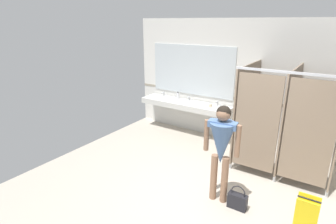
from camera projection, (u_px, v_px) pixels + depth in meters
name	position (u px, v px, depth m)	size (l,w,h in m)	color
ground_plane	(212.00, 205.00, 4.47)	(6.91, 5.90, 0.10)	#B2A899
wall_back	(266.00, 85.00, 6.13)	(6.91, 0.12, 2.90)	silver
wall_back_tile_band	(263.00, 103.00, 6.21)	(6.91, 0.01, 0.06)	#9E937F
vanity_counter	(187.00, 109.00, 7.15)	(2.43, 0.60, 0.95)	silver
mirror_panel	(192.00, 70.00, 7.00)	(2.33, 0.02, 1.27)	silver
bathroom_stalls	(287.00, 119.00, 5.09)	(1.76, 1.49, 2.06)	#84705B
person_standing	(221.00, 143.00, 4.19)	(0.57, 0.44, 1.64)	#8C664C
handbag	(237.00, 201.00, 4.27)	(0.30, 0.13, 0.40)	black
soap_dispenser	(178.00, 96.00, 7.30)	(0.07, 0.07, 0.19)	white
paper_cup	(210.00, 106.00, 6.57)	(0.07, 0.07, 0.08)	beige
wet_floor_sign	(306.00, 218.00, 3.62)	(0.28, 0.19, 0.64)	yellow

